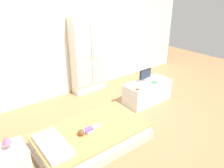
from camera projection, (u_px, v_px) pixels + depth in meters
The scene contains 12 objects.
ground_plane at pixel (119, 122), 3.82m from camera, with size 10.00×10.00×0.02m, color #99754C.
back_wall at pixel (70, 30), 4.40m from camera, with size 6.40×0.05×2.70m, color silver.
bed at pixel (92, 137), 3.22m from camera, with size 1.61×0.93×0.27m.
pillow at pixel (52, 145), 2.81m from camera, with size 0.32×0.66×0.06m, color silver.
doll at pixel (86, 131), 3.07m from camera, with size 0.39×0.14×0.10m.
nightstand at pixel (12, 162), 2.65m from camera, with size 0.38×0.38×0.41m, color silver.
table_lamp at pixel (6, 141), 2.52m from camera, with size 0.11×0.11×0.18m.
wardrobe at pixel (88, 55), 4.65m from camera, with size 0.75×0.30×1.63m.
tv_stand at pixel (147, 92), 4.40m from camera, with size 0.98×0.43×0.43m, color silver.
tv_monitor at pixel (145, 74), 4.30m from camera, with size 0.29×0.10×0.25m.
rocking_horse_toy at pixel (138, 87), 3.97m from camera, with size 0.10×0.04×0.12m.
book_green at pixel (154, 82), 4.28m from camera, with size 0.12×0.11×0.01m, color #429E51.
Camera 1 is at (-2.08, -2.47, 2.15)m, focal length 35.06 mm.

